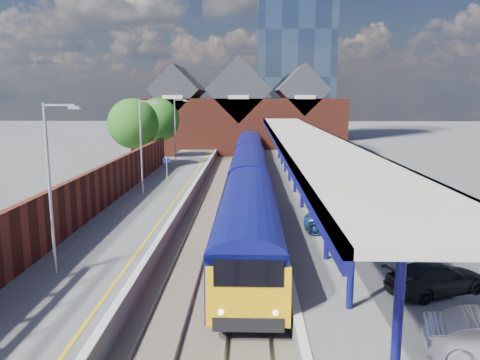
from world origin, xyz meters
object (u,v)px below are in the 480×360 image
Objects in this scene: lamp_post_b at (52,179)px; parked_car_dark at (436,278)px; platform_sign at (167,168)px; parked_car_blue at (349,222)px; lamp_post_c at (143,141)px; train at (249,158)px; lamp_post_d at (176,127)px.

lamp_post_b is 15.32m from parked_car_dark.
platform_sign is 0.53× the size of parked_car_blue.
lamp_post_b is at bearing -90.00° from lamp_post_c.
platform_sign reaches higher than train.
train is 8.87m from lamp_post_d.
lamp_post_c is at bearing 71.50° from parked_car_blue.
lamp_post_d reaches higher than parked_car_blue.
lamp_post_c reaches higher than parked_car_blue.
lamp_post_d is 14.25m from platform_sign.
lamp_post_b is 1.75× the size of parked_car_dark.
parked_car_dark is (14.85, -33.63, -3.41)m from lamp_post_d.
lamp_post_d is (-7.86, 2.97, 2.87)m from train.
lamp_post_c reaches higher than platform_sign.
platform_sign is at bearing 85.67° from lamp_post_b.
platform_sign is 16.95m from parked_car_blue.
lamp_post_b reaches higher than platform_sign.
lamp_post_c and lamp_post_d have the same top height.
parked_car_dark is at bearing -55.51° from platform_sign.
parked_car_dark is 7.71m from parked_car_blue.
train is at bearing 74.86° from lamp_post_b.
train is 30.21m from lamp_post_b.
train is at bearing 59.52° from platform_sign.
lamp_post_c is at bearing 18.23° from parked_car_dark.
train is 15.48m from lamp_post_c.
train is 26.37× the size of platform_sign.
lamp_post_d is (0.00, 16.00, 0.00)m from lamp_post_c.
lamp_post_d is at bearing 95.56° from platform_sign.
lamp_post_c is 16.95m from parked_car_blue.
lamp_post_c is (-7.86, -13.03, 2.87)m from train.
lamp_post_c is 23.30m from parked_car_dark.
lamp_post_c reaches higher than train.
parked_car_blue is (13.20, -26.09, -3.34)m from lamp_post_d.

